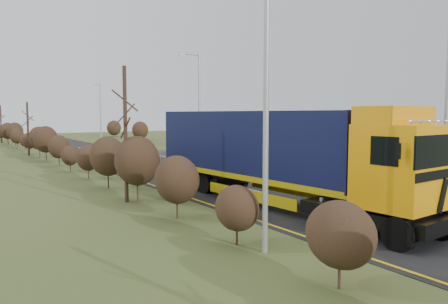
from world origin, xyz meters
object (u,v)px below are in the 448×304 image
lorry (275,151)px  car_red_hatchback (191,149)px  speed_sign (238,144)px  car_blue_sedan (182,147)px  streetlight_near (446,85)px

lorry → car_red_hatchback: lorry is taller
car_red_hatchback → speed_sign: 10.20m
lorry → car_blue_sedan: bearing=67.3°
lorry → streetlight_near: bearing=-34.3°
streetlight_near → speed_sign: streetlight_near is taller
streetlight_near → car_red_hatchback: bearing=88.0°
lorry → car_red_hatchback: 22.23m
car_blue_sedan → speed_sign: size_ratio=1.61×
lorry → car_blue_sedan: (7.61, 23.40, -1.68)m
speed_sign → car_blue_sedan: bearing=80.9°
car_red_hatchback → streetlight_near: size_ratio=0.46×
car_red_hatchback → car_blue_sedan: car_red_hatchback is taller
lorry → streetlight_near: streetlight_near is taller
car_red_hatchback → speed_sign: (-1.65, -10.01, 1.12)m
car_blue_sedan → streetlight_near: size_ratio=0.44×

